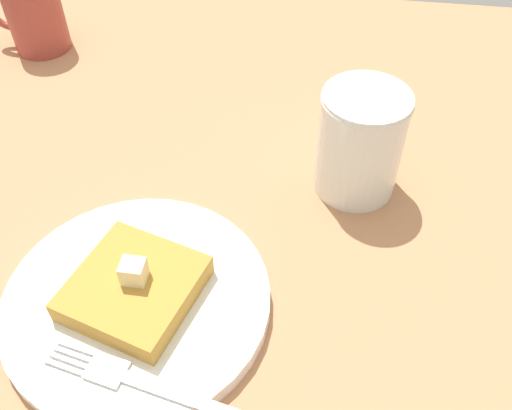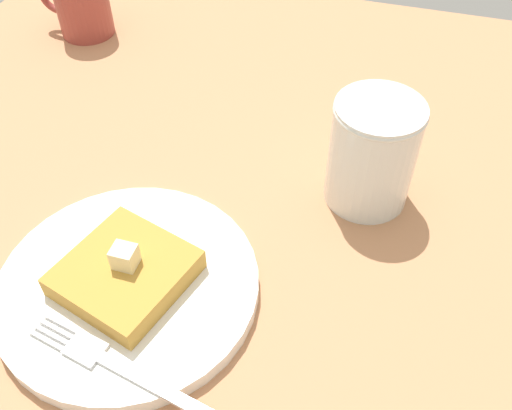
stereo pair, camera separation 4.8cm
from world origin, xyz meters
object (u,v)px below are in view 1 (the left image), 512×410
at_px(plate, 137,300).
at_px(coffee_mug, 34,16).
at_px(fork, 136,381).
at_px(syrup_jar, 359,147).

height_order(plate, coffee_mug, coffee_mug).
distance_m(plate, coffee_mug, 0.44).
height_order(fork, syrup_jar, syrup_jar).
xyz_separation_m(plate, syrup_jar, (-0.17, -0.17, 0.04)).
xyz_separation_m(fork, syrup_jar, (-0.15, -0.24, 0.03)).
bearing_deg(plate, coffee_mug, -57.46).
relative_size(fork, coffee_mug, 1.65).
bearing_deg(coffee_mug, fork, 120.19).
bearing_deg(coffee_mug, plate, 122.54).
xyz_separation_m(syrup_jar, coffee_mug, (0.40, -0.20, -0.01)).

